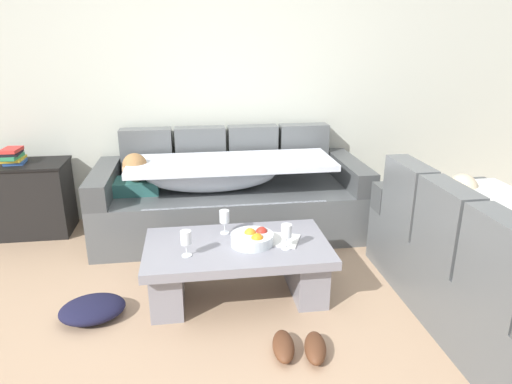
{
  "coord_description": "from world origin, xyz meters",
  "views": [
    {
      "loc": [
        -0.28,
        -2.13,
        1.67
      ],
      "look_at": [
        0.18,
        1.08,
        0.55
      ],
      "focal_mm": 31.94,
      "sensor_mm": 36.0,
      "label": 1
    }
  ],
  "objects_px": {
    "open_magazine": "(277,239)",
    "book_stack_on_cabinet": "(13,156)",
    "wine_glass_near_right": "(286,232)",
    "side_cabinet": "(28,198)",
    "crumpled_garment": "(92,309)",
    "coffee_table": "(237,263)",
    "pair_of_shoes": "(299,347)",
    "couch_near_window": "(494,268)",
    "wine_glass_far_back": "(224,217)",
    "couch_along_wall": "(227,196)",
    "fruit_bowl": "(253,238)",
    "wine_glass_near_left": "(186,239)"
  },
  "relations": [
    {
      "from": "couch_along_wall",
      "to": "wine_glass_near_left",
      "type": "xyz_separation_m",
      "value": [
        -0.35,
        -1.19,
        0.16
      ]
    },
    {
      "from": "wine_glass_far_back",
      "to": "couch_near_window",
      "type": "bearing_deg",
      "value": -22.22
    },
    {
      "from": "wine_glass_near_right",
      "to": "side_cabinet",
      "type": "xyz_separation_m",
      "value": [
        -2.01,
        1.41,
        -0.17
      ]
    },
    {
      "from": "wine_glass_near_left",
      "to": "book_stack_on_cabinet",
      "type": "distance_m",
      "value": 2.03
    },
    {
      "from": "wine_glass_near_left",
      "to": "open_magazine",
      "type": "distance_m",
      "value": 0.62
    },
    {
      "from": "wine_glass_far_back",
      "to": "side_cabinet",
      "type": "bearing_deg",
      "value": 145.89
    },
    {
      "from": "coffee_table",
      "to": "wine_glass_near_left",
      "type": "height_order",
      "value": "wine_glass_near_left"
    },
    {
      "from": "wine_glass_near_right",
      "to": "crumpled_garment",
      "type": "xyz_separation_m",
      "value": [
        -1.22,
        -0.02,
        -0.44
      ]
    },
    {
      "from": "couch_near_window",
      "to": "wine_glass_far_back",
      "type": "relative_size",
      "value": 10.85
    },
    {
      "from": "wine_glass_near_right",
      "to": "open_magazine",
      "type": "bearing_deg",
      "value": 104.05
    },
    {
      "from": "wine_glass_far_back",
      "to": "couch_along_wall",
      "type": "bearing_deg",
      "value": 84.22
    },
    {
      "from": "wine_glass_near_left",
      "to": "open_magazine",
      "type": "relative_size",
      "value": 0.59
    },
    {
      "from": "coffee_table",
      "to": "pair_of_shoes",
      "type": "xyz_separation_m",
      "value": [
        0.27,
        -0.65,
        -0.19
      ]
    },
    {
      "from": "couch_near_window",
      "to": "coffee_table",
      "type": "xyz_separation_m",
      "value": [
        -1.51,
        0.46,
        -0.1
      ]
    },
    {
      "from": "couch_along_wall",
      "to": "wine_glass_near_right",
      "type": "distance_m",
      "value": 1.22
    },
    {
      "from": "couch_along_wall",
      "to": "crumpled_garment",
      "type": "distance_m",
      "value": 1.55
    },
    {
      "from": "wine_glass_far_back",
      "to": "crumpled_garment",
      "type": "bearing_deg",
      "value": -159.68
    },
    {
      "from": "wine_glass_far_back",
      "to": "pair_of_shoes",
      "type": "distance_m",
      "value": 1.01
    },
    {
      "from": "wine_glass_near_left",
      "to": "crumpled_garment",
      "type": "bearing_deg",
      "value": -179.0
    },
    {
      "from": "fruit_bowl",
      "to": "side_cabinet",
      "type": "distance_m",
      "value": 2.23
    },
    {
      "from": "couch_along_wall",
      "to": "fruit_bowl",
      "type": "relative_size",
      "value": 8.2
    },
    {
      "from": "couch_near_window",
      "to": "pair_of_shoes",
      "type": "relative_size",
      "value": 5.43
    },
    {
      "from": "wine_glass_far_back",
      "to": "book_stack_on_cabinet",
      "type": "relative_size",
      "value": 0.7
    },
    {
      "from": "open_magazine",
      "to": "book_stack_on_cabinet",
      "type": "bearing_deg",
      "value": 170.46
    },
    {
      "from": "coffee_table",
      "to": "book_stack_on_cabinet",
      "type": "bearing_deg",
      "value": 143.73
    },
    {
      "from": "coffee_table",
      "to": "pair_of_shoes",
      "type": "distance_m",
      "value": 0.73
    },
    {
      "from": "crumpled_garment",
      "to": "couch_near_window",
      "type": "bearing_deg",
      "value": -7.68
    },
    {
      "from": "wine_glass_near_right",
      "to": "couch_near_window",
      "type": "bearing_deg",
      "value": -16.09
    },
    {
      "from": "open_magazine",
      "to": "book_stack_on_cabinet",
      "type": "xyz_separation_m",
      "value": [
        -2.03,
        1.28,
        0.32
      ]
    },
    {
      "from": "couch_near_window",
      "to": "open_magazine",
      "type": "xyz_separation_m",
      "value": [
        -1.25,
        0.48,
        0.05
      ]
    },
    {
      "from": "couch_along_wall",
      "to": "coffee_table",
      "type": "bearing_deg",
      "value": -91.26
    },
    {
      "from": "wine_glass_near_right",
      "to": "book_stack_on_cabinet",
      "type": "height_order",
      "value": "book_stack_on_cabinet"
    },
    {
      "from": "wine_glass_near_right",
      "to": "crumpled_garment",
      "type": "bearing_deg",
      "value": -179.01
    },
    {
      "from": "fruit_bowl",
      "to": "couch_near_window",
      "type": "bearing_deg",
      "value": -17.58
    },
    {
      "from": "side_cabinet",
      "to": "crumpled_garment",
      "type": "height_order",
      "value": "side_cabinet"
    },
    {
      "from": "fruit_bowl",
      "to": "open_magazine",
      "type": "relative_size",
      "value": 1.0
    },
    {
      "from": "couch_near_window",
      "to": "wine_glass_near_left",
      "type": "xyz_separation_m",
      "value": [
        -1.84,
        0.34,
        0.16
      ]
    },
    {
      "from": "fruit_bowl",
      "to": "wine_glass_far_back",
      "type": "relative_size",
      "value": 1.69
    },
    {
      "from": "wine_glass_far_back",
      "to": "coffee_table",
      "type": "bearing_deg",
      "value": -70.13
    },
    {
      "from": "side_cabinet",
      "to": "couch_near_window",
      "type": "bearing_deg",
      "value": -28.6
    },
    {
      "from": "couch_along_wall",
      "to": "book_stack_on_cabinet",
      "type": "bearing_deg",
      "value": 172.68
    },
    {
      "from": "book_stack_on_cabinet",
      "to": "couch_near_window",
      "type": "bearing_deg",
      "value": -28.2
    },
    {
      "from": "coffee_table",
      "to": "book_stack_on_cabinet",
      "type": "xyz_separation_m",
      "value": [
        -1.77,
        1.3,
        0.47
      ]
    },
    {
      "from": "wine_glass_near_right",
      "to": "side_cabinet",
      "type": "relative_size",
      "value": 0.23
    },
    {
      "from": "wine_glass_near_left",
      "to": "crumpled_garment",
      "type": "xyz_separation_m",
      "value": [
        -0.6,
        -0.01,
        -0.44
      ]
    },
    {
      "from": "side_cabinet",
      "to": "pair_of_shoes",
      "type": "relative_size",
      "value": 2.17
    },
    {
      "from": "couch_near_window",
      "to": "pair_of_shoes",
      "type": "height_order",
      "value": "couch_near_window"
    },
    {
      "from": "fruit_bowl",
      "to": "pair_of_shoes",
      "type": "relative_size",
      "value": 0.84
    },
    {
      "from": "wine_glass_near_right",
      "to": "pair_of_shoes",
      "type": "xyz_separation_m",
      "value": [
        -0.03,
        -0.54,
        -0.45
      ]
    },
    {
      "from": "pair_of_shoes",
      "to": "side_cabinet",
      "type": "bearing_deg",
      "value": 135.42
    }
  ]
}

